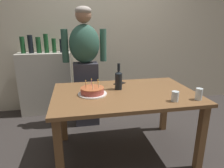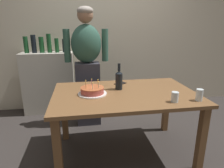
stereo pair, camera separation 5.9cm
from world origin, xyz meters
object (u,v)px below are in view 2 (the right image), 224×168
at_px(wine_bottle, 119,80).
at_px(water_glass_far, 199,95).
at_px(water_glass_near, 175,97).
at_px(birthday_cake, 92,91).
at_px(person_man_bearded, 87,66).
at_px(cell_phone, 120,84).

bearing_deg(wine_bottle, water_glass_far, -33.73).
height_order(water_glass_near, water_glass_far, water_glass_far).
bearing_deg(birthday_cake, person_man_bearded, 91.20).
xyz_separation_m(wine_bottle, cell_phone, (0.06, 0.20, -0.11)).
distance_m(water_glass_far, wine_bottle, 0.82).
height_order(cell_phone, person_man_bearded, person_man_bearded).
bearing_deg(person_man_bearded, birthday_cake, 91.20).
relative_size(birthday_cake, wine_bottle, 1.02).
bearing_deg(cell_phone, water_glass_far, -80.37).
bearing_deg(birthday_cake, water_glass_near, -24.42).
bearing_deg(water_glass_near, birthday_cake, 155.58).
relative_size(water_glass_near, person_man_bearded, 0.06).
distance_m(birthday_cake, water_glass_far, 1.04).
height_order(birthday_cake, wine_bottle, wine_bottle).
bearing_deg(water_glass_far, birthday_cake, 160.86).
bearing_deg(cell_phone, birthday_cake, -172.53).
bearing_deg(water_glass_far, wine_bottle, 146.27).
bearing_deg(person_man_bearded, wine_bottle, 114.60).
height_order(wine_bottle, person_man_bearded, person_man_bearded).
bearing_deg(water_glass_far, person_man_bearded, 130.99).
xyz_separation_m(water_glass_near, water_glass_far, (0.24, -0.00, 0.01)).
bearing_deg(water_glass_near, person_man_bearded, 123.46).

